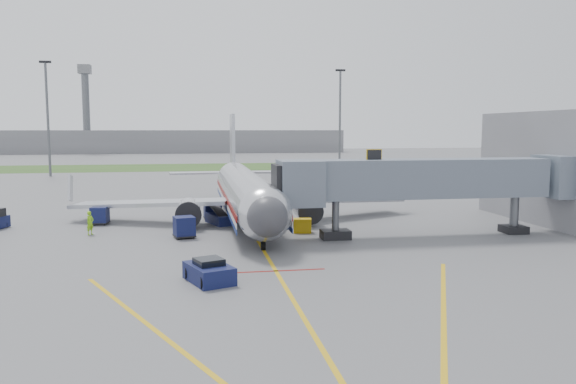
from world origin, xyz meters
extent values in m
plane|color=#565659|center=(0.00, 0.00, 0.00)|extent=(400.00, 400.00, 0.00)
cube|color=#2D4C1E|center=(0.00, 90.00, 0.01)|extent=(300.00, 25.00, 0.01)
cube|color=gold|center=(0.00, -2.00, 0.00)|extent=(0.25, 50.00, 0.01)
cube|color=maroon|center=(0.00, -4.00, 0.00)|extent=(6.00, 0.25, 0.01)
cube|color=gold|center=(-6.00, -14.00, 0.00)|extent=(9.52, 20.04, 0.01)
cube|color=gold|center=(6.00, -14.00, 0.00)|extent=(9.52, 20.04, 0.01)
cylinder|color=silver|center=(0.00, 15.00, 2.70)|extent=(3.80, 28.00, 3.80)
sphere|color=silver|center=(0.00, 1.00, 2.70)|extent=(3.80, 3.80, 3.80)
sphere|color=#38383D|center=(0.00, -0.30, 2.70)|extent=(2.74, 2.74, 2.74)
cube|color=black|center=(0.00, 0.60, 3.25)|extent=(2.20, 1.20, 0.55)
cone|color=silver|center=(0.00, 31.50, 2.70)|extent=(3.80, 5.00, 3.80)
cube|color=#B7BAC1|center=(0.00, 31.00, 6.70)|extent=(0.35, 4.20, 7.00)
cube|color=#B7BAC1|center=(-8.50, 15.00, 1.80)|extent=(15.10, 8.59, 1.13)
cube|color=#B7BAC1|center=(8.50, 15.00, 1.80)|extent=(15.10, 8.59, 1.13)
cylinder|color=silver|center=(-5.20, 12.00, 1.35)|extent=(2.10, 3.60, 2.10)
cylinder|color=silver|center=(5.20, 12.00, 1.35)|extent=(2.10, 3.60, 2.10)
cube|color=maroon|center=(1.92, 15.00, 2.35)|extent=(0.05, 28.00, 0.45)
cube|color=navy|center=(1.92, 15.00, 1.45)|extent=(0.05, 28.00, 0.35)
cylinder|color=black|center=(0.00, 2.00, 0.30)|extent=(0.28, 0.70, 0.70)
cylinder|color=black|center=(-2.60, 15.50, 0.45)|extent=(0.50, 1.00, 1.00)
cylinder|color=black|center=(2.60, 15.50, 0.45)|extent=(0.50, 1.00, 1.00)
cube|color=slate|center=(13.00, 5.00, 4.60)|extent=(20.00, 3.00, 3.00)
cube|color=slate|center=(3.20, 5.00, 4.40)|extent=(3.20, 3.60, 3.40)
cube|color=black|center=(2.00, 5.00, 4.40)|extent=(1.60, 3.00, 2.80)
cube|color=#CFA00C|center=(9.00, 5.00, 6.40)|extent=(1.20, 0.15, 1.00)
cylinder|color=#595B60|center=(6.00, 5.00, 1.55)|extent=(0.56, 0.56, 3.10)
cube|color=black|center=(6.00, 5.00, 0.35)|extent=(2.20, 1.60, 0.70)
cylinder|color=#595B60|center=(21.00, 5.00, 1.55)|extent=(0.70, 0.70, 3.10)
cube|color=black|center=(21.00, 5.00, 0.30)|extent=(1.80, 1.80, 0.60)
cube|color=slate|center=(25.00, 5.00, 4.60)|extent=(3.00, 4.00, 3.40)
cube|color=slate|center=(30.00, 10.00, 5.00)|extent=(10.00, 16.00, 10.00)
cylinder|color=#595B60|center=(-30.00, 70.00, 10.00)|extent=(0.44, 0.44, 20.00)
cube|color=black|center=(-30.00, 70.00, 20.20)|extent=(2.00, 0.40, 0.40)
cylinder|color=#595B60|center=(25.00, 75.00, 10.00)|extent=(0.44, 0.44, 20.00)
cube|color=black|center=(25.00, 75.00, 20.20)|extent=(2.00, 0.40, 0.40)
cube|color=slate|center=(-10.00, 170.00, 4.00)|extent=(120.00, 14.00, 8.00)
cylinder|color=#595B60|center=(-40.00, 165.00, 14.00)|extent=(2.40, 2.40, 28.00)
cube|color=slate|center=(-40.00, 165.00, 28.50)|extent=(4.00, 4.00, 3.00)
cube|color=#0C1739|center=(-4.00, -5.73, 0.49)|extent=(2.97, 3.69, 0.98)
cube|color=black|center=(-4.00, -5.73, 1.11)|extent=(1.84, 1.84, 0.44)
cylinder|color=black|center=(-4.34, -7.09, 0.36)|extent=(0.44, 0.73, 0.71)
cylinder|color=black|center=(-2.84, -6.52, 0.36)|extent=(0.44, 0.73, 0.71)
cylinder|color=black|center=(-5.16, -4.93, 0.36)|extent=(0.44, 0.73, 0.71)
cylinder|color=black|center=(-3.66, -4.36, 0.36)|extent=(0.44, 0.73, 0.71)
cylinder|color=black|center=(-20.69, 14.75, 0.25)|extent=(0.36, 0.53, 0.49)
cube|color=#0C1739|center=(-12.99, 14.98, 0.86)|extent=(1.57, 1.57, 1.41)
cube|color=black|center=(-12.99, 14.98, 0.16)|extent=(1.62, 1.62, 0.11)
cylinder|color=black|center=(-13.60, 14.50, 0.13)|extent=(0.23, 0.28, 0.25)
cylinder|color=black|center=(-12.52, 14.37, 0.13)|extent=(0.23, 0.28, 0.25)
cylinder|color=black|center=(-13.46, 15.58, 0.13)|extent=(0.23, 0.28, 0.25)
cylinder|color=black|center=(-12.38, 15.45, 0.13)|extent=(0.23, 0.28, 0.25)
cube|color=#0C1739|center=(-5.51, 7.37, 0.92)|extent=(1.81, 1.81, 1.50)
cube|color=black|center=(-5.51, 7.37, 0.17)|extent=(1.86, 1.86, 0.12)
cylinder|color=black|center=(-5.95, 6.67, 0.14)|extent=(0.27, 0.31, 0.27)
cylinder|color=black|center=(-4.82, 6.94, 0.14)|extent=(0.27, 0.31, 0.27)
cylinder|color=black|center=(-6.21, 7.80, 0.14)|extent=(0.27, 0.31, 0.27)
cylinder|color=black|center=(-5.08, 8.07, 0.14)|extent=(0.27, 0.31, 0.27)
cube|color=#0C1739|center=(-3.00, 16.04, 0.95)|extent=(1.68, 1.68, 1.54)
cube|color=black|center=(-3.00, 16.04, 0.18)|extent=(1.74, 1.74, 0.12)
cylinder|color=black|center=(-3.54, 15.39, 0.14)|extent=(0.24, 0.30, 0.28)
cylinder|color=black|center=(-2.35, 15.50, 0.14)|extent=(0.24, 0.30, 0.28)
cylinder|color=black|center=(-3.65, 16.57, 0.14)|extent=(0.24, 0.30, 0.28)
cylinder|color=black|center=(-2.46, 16.69, 0.14)|extent=(0.24, 0.30, 0.28)
cube|color=#0C1739|center=(-2.55, 13.48, 0.43)|extent=(2.41, 3.69, 0.86)
cube|color=black|center=(-2.71, 13.93, 1.34)|extent=(2.10, 3.92, 1.35)
cylinder|color=black|center=(-2.59, 12.15, 0.27)|extent=(0.38, 0.57, 0.54)
cylinder|color=black|center=(-1.69, 12.47, 0.27)|extent=(0.38, 0.57, 0.54)
cylinder|color=black|center=(-3.42, 14.49, 0.27)|extent=(0.38, 0.57, 0.54)
cylinder|color=black|center=(-2.52, 14.81, 0.27)|extent=(0.38, 0.57, 0.54)
cube|color=#CFA00C|center=(4.00, 8.00, 0.58)|extent=(1.60, 1.22, 1.16)
cylinder|color=black|center=(3.53, 8.09, 0.14)|extent=(0.24, 0.32, 0.29)
cylinder|color=black|center=(4.47, 7.91, 0.14)|extent=(0.24, 0.32, 0.29)
imported|color=#7FC817|center=(-12.96, 9.95, 0.96)|extent=(0.78, 0.84, 1.92)
camera|label=1|loc=(-4.82, -36.42, 8.45)|focal=35.00mm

